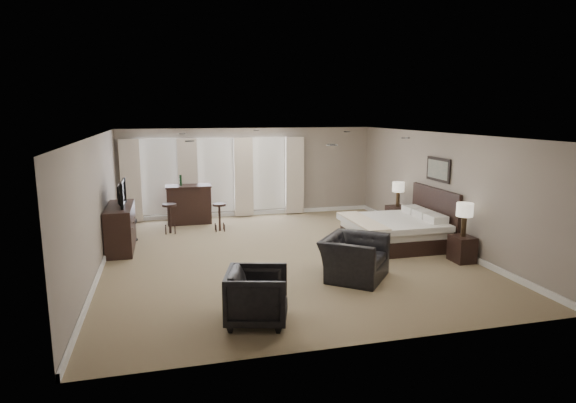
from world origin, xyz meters
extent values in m
cube|color=#806E51|center=(0.00, 0.00, 0.00)|extent=(7.60, 8.60, 0.04)
cube|color=silver|center=(0.00, 0.00, 2.60)|extent=(7.60, 8.60, 0.04)
cube|color=gray|center=(0.00, 4.25, 1.30)|extent=(7.50, 0.04, 2.60)
cube|color=gray|center=(0.00, -4.25, 1.30)|extent=(7.50, 0.04, 2.60)
cube|color=gray|center=(-3.75, 0.00, 1.30)|extent=(0.04, 8.50, 2.60)
cube|color=gray|center=(3.75, 0.00, 1.30)|extent=(0.04, 8.50, 2.60)
cube|color=silver|center=(-2.60, 4.19, 1.25)|extent=(1.15, 0.04, 2.05)
cube|color=silver|center=(-1.00, 4.19, 1.25)|extent=(1.15, 0.04, 2.05)
cube|color=silver|center=(0.60, 4.19, 1.25)|extent=(1.15, 0.04, 2.05)
cube|color=#BFB19F|center=(-3.35, 4.07, 1.18)|extent=(0.55, 0.12, 2.30)
cube|color=#BFB19F|center=(-1.80, 4.07, 1.18)|extent=(0.55, 0.12, 2.30)
cube|color=#BFB19F|center=(-0.20, 4.07, 1.18)|extent=(0.55, 0.12, 2.30)
cube|color=#BFB19F|center=(1.35, 4.07, 1.18)|extent=(0.55, 0.12, 2.30)
cube|color=silver|center=(2.58, 0.07, 0.66)|extent=(2.07, 1.97, 1.32)
cube|color=black|center=(3.47, -1.38, 0.27)|extent=(0.40, 0.49, 0.54)
cube|color=black|center=(3.47, 1.52, 0.31)|extent=(0.46, 0.56, 0.61)
cube|color=beige|center=(3.47, -1.38, 0.89)|extent=(0.34, 0.34, 0.70)
cube|color=beige|center=(3.47, 1.52, 0.94)|extent=(0.32, 0.32, 0.65)
cube|color=slate|center=(3.70, 0.07, 1.75)|extent=(0.04, 0.96, 0.56)
cube|color=black|center=(-3.45, 1.34, 0.50)|extent=(0.56, 1.72, 1.00)
imported|color=black|center=(-3.45, 1.34, 1.07)|extent=(0.57, 1.00, 0.13)
imported|color=black|center=(0.92, -1.76, 0.53)|extent=(1.38, 1.44, 1.06)
imported|color=black|center=(-1.20, -3.22, 0.45)|extent=(1.02, 1.06, 0.90)
cube|color=black|center=(-1.82, 3.60, 0.54)|extent=(1.24, 0.64, 1.08)
cube|color=black|center=(-2.36, 2.57, 0.38)|extent=(0.45, 0.45, 0.77)
cube|color=black|center=(-1.10, 2.50, 0.36)|extent=(0.42, 0.42, 0.73)
cube|color=black|center=(-3.39, 2.02, 0.49)|extent=(0.56, 0.56, 0.97)
camera|label=1|loc=(-2.43, -9.78, 3.07)|focal=30.00mm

